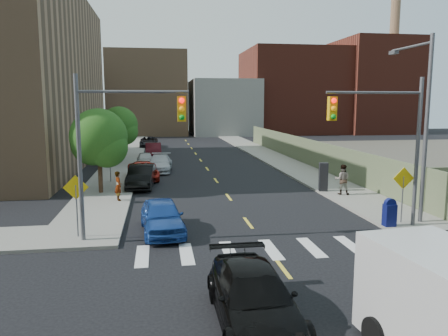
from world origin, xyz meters
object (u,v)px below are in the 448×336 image
object	(u,v)px
parked_car_blue	(162,216)
mailbox	(390,213)
payphone	(323,177)
pedestrian_east	(342,179)
parked_car_grey	(149,142)
parked_car_red	(143,171)
black_sedan	(254,298)
parked_car_white	(145,159)
pedestrian_west	(118,186)
parked_car_silver	(160,163)
parked_car_maroon	(153,150)
parked_car_black	(141,176)

from	to	relation	value
parked_car_blue	mailbox	xyz separation A→B (m)	(10.50, -1.00, 0.03)
payphone	pedestrian_east	xyz separation A→B (m)	(0.77, -1.23, 0.02)
parked_car_grey	mailbox	bearing A→B (deg)	-73.79
parked_car_red	mailbox	distance (m)	19.24
black_sedan	payphone	world-z (taller)	payphone
parked_car_blue	black_sedan	world-z (taller)	parked_car_blue
parked_car_white	payphone	xyz separation A→B (m)	(11.80, -13.95, 0.41)
black_sedan	pedestrian_west	distance (m)	15.90
parked_car_red	mailbox	size ratio (longest dim) A/B	3.73
parked_car_red	pedestrian_east	xyz separation A→B (m)	(12.57, -8.11, 0.41)
mailbox	pedestrian_west	bearing A→B (deg)	147.28
mailbox	parked_car_silver	bearing A→B (deg)	115.96
pedestrian_west	pedestrian_east	bearing A→B (deg)	-110.05
parked_car_white	parked_car_blue	bearing A→B (deg)	-89.72
parked_car_grey	pedestrian_west	xyz separation A→B (m)	(-1.17, -32.74, 0.30)
parked_car_maroon	mailbox	distance (m)	31.09
parked_car_black	parked_car_maroon	xyz separation A→B (m)	(0.67, 17.05, -0.01)
pedestrian_west	parked_car_white	bearing A→B (deg)	-23.07
pedestrian_west	pedestrian_east	xyz separation A→B (m)	(13.74, -0.36, 0.08)
parked_car_black	parked_car_white	size ratio (longest dim) A/B	1.23
parked_car_white	parked_car_maroon	size ratio (longest dim) A/B	0.82
pedestrian_east	black_sedan	bearing A→B (deg)	79.13
parked_car_silver	pedestrian_west	bearing A→B (deg)	-97.68
mailbox	pedestrian_east	bearing A→B (deg)	80.93
black_sedan	parked_car_red	bearing A→B (deg)	98.57
pedestrian_west	parked_car_red	bearing A→B (deg)	-27.14
parked_car_white	black_sedan	xyz separation A→B (m)	(3.61, -29.99, 0.08)
parked_car_silver	pedestrian_east	world-z (taller)	pedestrian_east
parked_car_red	parked_car_white	world-z (taller)	parked_car_red
parked_car_black	parked_car_grey	xyz separation A→B (m)	(0.00, 28.20, -0.07)
parked_car_black	mailbox	size ratio (longest dim) A/B	3.62
parked_car_blue	parked_car_red	xyz separation A→B (m)	(-1.30, 14.19, -0.08)
parked_car_silver	parked_car_red	bearing A→B (deg)	-104.22
parked_car_grey	parked_car_black	bearing A→B (deg)	-90.15
parked_car_black	payphone	distance (m)	12.36
parked_car_blue	parked_car_black	xyz separation A→B (m)	(-1.30, 10.98, 0.03)
payphone	parked_car_red	bearing A→B (deg)	161.02
parked_car_maroon	pedestrian_west	bearing A→B (deg)	-96.27
payphone	parked_car_black	bearing A→B (deg)	174.01
black_sedan	parked_car_grey	bearing A→B (deg)	93.92
parked_car_black	parked_car_grey	world-z (taller)	parked_car_black
parked_car_white	parked_car_maroon	xyz separation A→B (m)	(0.67, 6.76, 0.12)
parked_car_silver	pedestrian_east	xyz separation A→B (m)	(11.27, -11.99, 0.38)
parked_car_white	payphone	distance (m)	18.28
parked_car_white	mailbox	distance (m)	25.20
parked_car_red	black_sedan	bearing A→B (deg)	-85.36
payphone	pedestrian_east	size ratio (longest dim) A/B	0.98
parked_car_maroon	parked_car_white	bearing A→B (deg)	-97.07
parked_car_blue	parked_car_grey	distance (m)	39.20
parked_car_black	pedestrian_west	xyz separation A→B (m)	(-1.17, -4.54, 0.23)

